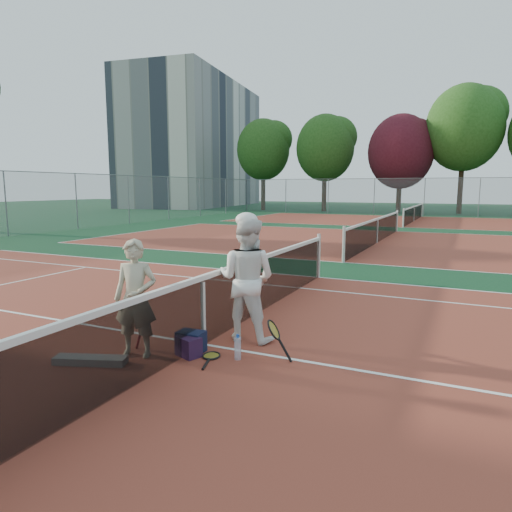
# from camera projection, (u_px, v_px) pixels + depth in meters

# --- Properties ---
(ground) EXTENTS (130.00, 130.00, 0.00)m
(ground) POSITION_uv_depth(u_px,v_px,m) (204.00, 345.00, 6.56)
(ground) COLOR #0E351C
(ground) RESTS_ON ground
(court_main) EXTENTS (23.77, 10.97, 0.01)m
(court_main) POSITION_uv_depth(u_px,v_px,m) (204.00, 344.00, 6.56)
(court_main) COLOR maroon
(court_main) RESTS_ON ground
(court_far_a) EXTENTS (23.77, 10.97, 0.01)m
(court_far_a) POSITION_uv_depth(u_px,v_px,m) (377.00, 243.00, 18.66)
(court_far_a) COLOR maroon
(court_far_a) RESTS_ON ground
(court_far_b) EXTENTS (23.77, 10.97, 0.01)m
(court_far_b) POSITION_uv_depth(u_px,v_px,m) (414.00, 221.00, 30.76)
(court_far_b) COLOR maroon
(court_far_b) RESTS_ON ground
(net_main) EXTENTS (0.10, 10.98, 1.02)m
(net_main) POSITION_uv_depth(u_px,v_px,m) (203.00, 310.00, 6.48)
(net_main) COLOR black
(net_main) RESTS_ON ground
(net_far_a) EXTENTS (0.10, 10.98, 1.02)m
(net_far_a) POSITION_uv_depth(u_px,v_px,m) (377.00, 230.00, 18.58)
(net_far_a) COLOR black
(net_far_a) RESTS_ON ground
(net_far_b) EXTENTS (0.10, 10.98, 1.02)m
(net_far_b) POSITION_uv_depth(u_px,v_px,m) (414.00, 214.00, 30.68)
(net_far_b) COLOR black
(net_far_b) RESTS_ON ground
(fence_back) EXTENTS (32.00, 0.06, 3.00)m
(fence_back) POSITION_uv_depth(u_px,v_px,m) (424.00, 197.00, 36.81)
(fence_back) COLOR slate
(fence_back) RESTS_ON ground
(apartment_block) EXTENTS (12.96, 23.18, 15.00)m
(apartment_block) POSITION_uv_depth(u_px,v_px,m) (195.00, 145.00, 56.58)
(apartment_block) COLOR beige
(apartment_block) RESTS_ON ground
(player_a) EXTENTS (0.67, 0.54, 1.58)m
(player_a) POSITION_uv_depth(u_px,v_px,m) (136.00, 299.00, 6.01)
(player_a) COLOR #B5AB8C
(player_a) RESTS_ON ground
(player_b) EXTENTS (0.90, 0.71, 1.82)m
(player_b) POSITION_uv_depth(u_px,v_px,m) (247.00, 279.00, 6.67)
(player_b) COLOR white
(player_b) RESTS_ON ground
(racket_red) EXTENTS (0.27, 0.32, 0.58)m
(racket_red) POSITION_uv_depth(u_px,v_px,m) (145.00, 329.00, 6.33)
(racket_red) COLOR maroon
(racket_red) RESTS_ON ground
(racket_black_held) EXTENTS (0.36, 0.31, 0.53)m
(racket_black_held) POSITION_uv_depth(u_px,v_px,m) (274.00, 341.00, 5.93)
(racket_black_held) COLOR black
(racket_black_held) RESTS_ON ground
(racket_spare) EXTENTS (0.44, 0.65, 0.03)m
(racket_spare) POSITION_uv_depth(u_px,v_px,m) (211.00, 356.00, 6.08)
(racket_spare) COLOR black
(racket_spare) RESTS_ON ground
(sports_bag_navy) EXTENTS (0.37, 0.26, 0.29)m
(sports_bag_navy) POSITION_uv_depth(u_px,v_px,m) (191.00, 342.00, 6.26)
(sports_bag_navy) COLOR black
(sports_bag_navy) RESTS_ON ground
(sports_bag_purple) EXTENTS (0.39, 0.33, 0.27)m
(sports_bag_purple) POSITION_uv_depth(u_px,v_px,m) (189.00, 347.00, 6.09)
(sports_bag_purple) COLOR #25112D
(sports_bag_purple) RESTS_ON ground
(net_cover_canvas) EXTENTS (0.95, 0.52, 0.10)m
(net_cover_canvas) POSITION_uv_depth(u_px,v_px,m) (90.00, 360.00, 5.83)
(net_cover_canvas) COLOR slate
(net_cover_canvas) RESTS_ON ground
(water_bottle) EXTENTS (0.09, 0.09, 0.30)m
(water_bottle) POSITION_uv_depth(u_px,v_px,m) (238.00, 349.00, 5.97)
(water_bottle) COLOR #C9E2FF
(water_bottle) RESTS_ON ground
(tree_back_0) EXTENTS (5.28, 5.28, 9.03)m
(tree_back_0) POSITION_uv_depth(u_px,v_px,m) (263.00, 150.00, 45.54)
(tree_back_0) COLOR #382314
(tree_back_0) RESTS_ON ground
(tree_back_1) EXTENTS (5.46, 5.46, 9.11)m
(tree_back_1) POSITION_uv_depth(u_px,v_px,m) (325.00, 148.00, 43.15)
(tree_back_1) COLOR #382314
(tree_back_1) RESTS_ON ground
(tree_back_maroon) EXTENTS (5.69, 5.69, 8.66)m
(tree_back_maroon) POSITION_uv_depth(u_px,v_px,m) (401.00, 152.00, 40.22)
(tree_back_maroon) COLOR #382314
(tree_back_maroon) RESTS_ON ground
(tree_back_3) EXTENTS (6.32, 6.32, 10.87)m
(tree_back_3) POSITION_uv_depth(u_px,v_px,m) (464.00, 128.00, 38.43)
(tree_back_3) COLOR #382314
(tree_back_3) RESTS_ON ground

